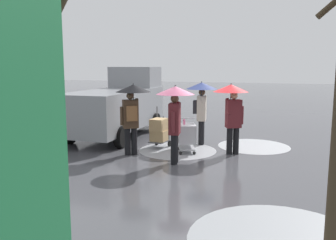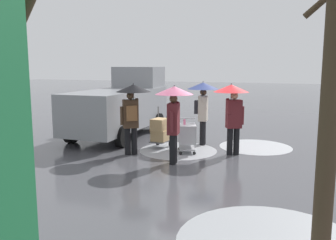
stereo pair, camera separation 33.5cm
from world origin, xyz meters
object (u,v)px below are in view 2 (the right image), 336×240
pedestrian_pink_side (232,102)px  bare_tree_near (330,125)px  cargo_van_parked_right (121,105)px  shopping_cart_vendor (187,134)px  pedestrian_white_side (132,103)px  hand_dolly_boxes (160,130)px  pedestrian_black_side (203,99)px  pedestrian_far_side (174,106)px

pedestrian_pink_side → bare_tree_near: bare_tree_near is taller
cargo_van_parked_right → shopping_cart_vendor: 3.70m
pedestrian_white_side → hand_dolly_boxes: bearing=-110.7°
shopping_cart_vendor → pedestrian_pink_side: size_ratio=0.49×
pedestrian_black_side → pedestrian_white_side: size_ratio=1.00×
cargo_van_parked_right → bare_tree_near: 10.02m
cargo_van_parked_right → pedestrian_pink_side: bearing=161.3°
cargo_van_parked_right → hand_dolly_boxes: 2.69m
shopping_cart_vendor → pedestrian_far_side: pedestrian_far_side is taller
bare_tree_near → pedestrian_white_side: bearing=-42.8°
pedestrian_pink_side → pedestrian_black_side: (1.18, -0.99, -0.01)m
shopping_cart_vendor → pedestrian_pink_side: pedestrian_pink_side is taller
shopping_cart_vendor → pedestrian_black_side: pedestrian_black_side is taller
pedestrian_pink_side → pedestrian_white_side: (2.78, 1.03, -0.01)m
cargo_van_parked_right → pedestrian_black_side: cargo_van_parked_right is taller
pedestrian_pink_side → bare_tree_near: size_ratio=0.55×
shopping_cart_vendor → pedestrian_black_side: size_ratio=0.49×
cargo_van_parked_right → hand_dolly_boxes: bearing=146.7°
hand_dolly_boxes → pedestrian_white_side: bearing=69.3°
shopping_cart_vendor → hand_dolly_boxes: (1.02, -0.30, 0.01)m
hand_dolly_boxes → pedestrian_pink_side: size_ratio=0.61×
hand_dolly_boxes → pedestrian_white_side: pedestrian_white_side is taller
hand_dolly_boxes → pedestrian_far_side: (-1.06, 1.56, 1.01)m
cargo_van_parked_right → pedestrian_white_side: 3.14m
shopping_cart_vendor → hand_dolly_boxes: size_ratio=0.79×
cargo_van_parked_right → pedestrian_far_side: 4.44m
shopping_cart_vendor → pedestrian_white_side: (1.44, 0.83, 1.00)m
cargo_van_parked_right → pedestrian_white_side: bearing=124.6°
bare_tree_near → shopping_cart_vendor: bearing=-56.7°
shopping_cart_vendor → pedestrian_far_side: 1.62m
pedestrian_white_side → pedestrian_far_side: bearing=163.4°
shopping_cart_vendor → bare_tree_near: bare_tree_near is taller
pedestrian_pink_side → pedestrian_white_side: bearing=20.3°
pedestrian_pink_side → pedestrian_far_side: bearing=48.6°
pedestrian_black_side → pedestrian_far_side: bearing=87.3°
cargo_van_parked_right → hand_dolly_boxes: (-2.19, 1.44, -0.60)m
cargo_van_parked_right → pedestrian_black_side: (-3.36, 0.55, 0.39)m
hand_dolly_boxes → pedestrian_white_side: size_ratio=0.61×
cargo_van_parked_right → pedestrian_black_side: size_ratio=2.51×
hand_dolly_boxes → shopping_cart_vendor: bearing=163.8°
pedestrian_white_side → pedestrian_far_side: (-1.48, 0.44, 0.01)m
pedestrian_far_side → hand_dolly_boxes: bearing=-56.0°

